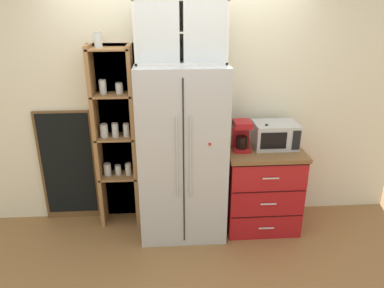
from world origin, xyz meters
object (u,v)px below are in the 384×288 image
Objects in this scene: refrigerator at (182,152)px; mug_sage at (265,145)px; bottle_clear at (265,138)px; microwave at (275,135)px; bottle_green at (265,139)px; mug_charcoal at (263,142)px; coffee_maker at (241,135)px; chalkboard_menu at (68,166)px.

refrigerator reaches higher than mug_sage.
bottle_clear is (-0.00, 0.00, 0.07)m from mug_sage.
refrigerator is 0.86m from bottle_clear.
bottle_green reaches higher than microwave.
mug_charcoal is 0.41× the size of bottle_green.
bottle_clear is at bearing 90.00° from bottle_green.
coffee_maker is at bearing 175.14° from bottle_clear.
coffee_maker is 0.25m from bottle_clear.
bottle_green is at bearing -90.00° from bottle_clear.
coffee_maker reaches higher than microwave.
refrigerator is 5.77× the size of coffee_maker.
bottle_clear is (-0.12, -0.06, -0.01)m from microwave.
chalkboard_menu is at bearing 171.92° from bottle_green.
mug_charcoal is 0.09× the size of chalkboard_menu.
mug_charcoal is at bearing 5.82° from refrigerator.
mug_charcoal is at bearing 88.70° from bottle_green.
mug_sage is (0.85, 0.01, 0.05)m from refrigerator.
coffee_maker is 1.14× the size of bottle_clear.
microwave is 0.13m from bottle_clear.
bottle_clear is 0.21× the size of chalkboard_menu.
coffee_maker is at bearing 3.11° from refrigerator.
bottle_clear is at bearing -7.95° from chalkboard_menu.
bottle_green is 0.00m from bottle_clear.
bottle_green is (-0.00, -0.08, 0.07)m from mug_charcoal.
refrigerator is 16.58× the size of mug_sage.
mug_sage is 0.40× the size of bottle_clear.
mug_sage and mug_charcoal have the same top height.
refrigerator reaches higher than mug_charcoal.
coffee_maker reaches higher than mug_sage.
mug_charcoal is (0.25, 0.05, -0.11)m from coffee_maker.
chalkboard_menu is (-1.23, 0.30, -0.26)m from refrigerator.
mug_sage is at bearing -26.92° from bottle_clear.
mug_sage is 0.07m from bottle_green.
refrigerator is 6.55× the size of bottle_green.
mug_sage is 0.40× the size of bottle_green.
coffee_maker reaches higher than bottle_clear.
chalkboard_menu is (-2.20, 0.23, -0.39)m from microwave.
mug_charcoal is 0.42× the size of bottle_clear.
microwave is at bearing -5.92° from chalkboard_menu.
microwave reaches higher than mug_sage.
bottle_clear is at bearing -91.39° from mug_charcoal.
refrigerator is 6.58× the size of bottle_clear.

